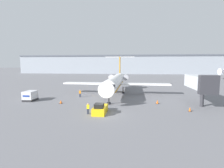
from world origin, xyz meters
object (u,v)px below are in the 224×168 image
Objects in this scene: worker_near_tug at (88,108)px; worker_by_wing at (80,93)px; airplane_main at (116,81)px; pushback_tug at (100,109)px; traffic_cone_left at (61,102)px; luggage_cart at (30,96)px; traffic_cone_right at (157,102)px; jet_bridge at (199,83)px; traffic_cone_mid at (190,109)px.

worker_near_tug is 0.99× the size of worker_by_wing.
airplane_main reaches higher than worker_by_wing.
pushback_tug reaches higher than traffic_cone_left.
airplane_main is 40.02× the size of traffic_cone_left.
worker_by_wing is (9.78, 5.41, -0.11)m from luggage_cart.
luggage_cart reaches higher than pushback_tug.
traffic_cone_left is (7.86, -1.84, -0.73)m from luggage_cart.
worker_near_tug is at bearing -68.14° from worker_by_wing.
worker_near_tug is 2.45× the size of traffic_cone_right.
traffic_cone_mid is at bearing -120.59° from jet_bridge.
pushback_tug is 2.37× the size of worker_by_wing.
jet_bridge is (8.14, 0.34, 4.08)m from traffic_cone_right.
luggage_cart is 32.97m from traffic_cone_mid.
pushback_tug is at bearing -92.35° from airplane_main.
pushback_tug is 13.36m from traffic_cone_right.
pushback_tug is 2.04m from worker_near_tug.
pushback_tug reaches higher than traffic_cone_mid.
traffic_cone_mid is (14.51, -16.03, -3.11)m from airplane_main.
luggage_cart is at bearing 171.22° from traffic_cone_mid.
worker_near_tug reaches higher than traffic_cone_mid.
jet_bridge is at bearing -10.25° from worker_by_wing.
traffic_cone_right is 0.07× the size of jet_bridge.
worker_by_wing is 2.47× the size of traffic_cone_right.
worker_by_wing is 18.74m from traffic_cone_right.
airplane_main reaches higher than jet_bridge.
traffic_cone_left is 0.07× the size of jet_bridge.
traffic_cone_mid is (32.57, -5.03, -0.70)m from luggage_cart.
traffic_cone_left is 0.95× the size of traffic_cone_mid.
traffic_cone_left is at bearing -13.13° from luggage_cart.
pushback_tug is at bearing -24.57° from luggage_cart.
jet_bridge is at bearing 24.47° from worker_near_tug.
airplane_main is at bearing 132.15° from traffic_cone_mid.
jet_bridge is at bearing -30.00° from airplane_main.
jet_bridge is (17.88, -10.32, 0.95)m from airplane_main.
traffic_cone_mid is at bearing -8.78° from luggage_cart.
luggage_cart is 17.69m from worker_near_tug.
worker_by_wing is 0.18× the size of jet_bridge.
airplane_main reaches higher than pushback_tug.
traffic_cone_mid is at bearing 10.65° from pushback_tug.
jet_bridge is at bearing 24.70° from pushback_tug.
airplane_main is at bearing 150.00° from jet_bridge.
airplane_main is at bearing 51.53° from traffic_cone_left.
jet_bridge is (18.66, 8.58, 3.76)m from pushback_tug.
worker_by_wing reaches higher than pushback_tug.
pushback_tug is at bearing 22.16° from worker_near_tug.
jet_bridge reaches higher than worker_by_wing.
traffic_cone_left is (-9.43, 6.07, -0.31)m from pushback_tug.
luggage_cart reaches higher than worker_near_tug.
worker_by_wing is (-8.29, -5.59, -2.51)m from airplane_main.
traffic_cone_right is (27.80, 0.34, -0.73)m from luggage_cart.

